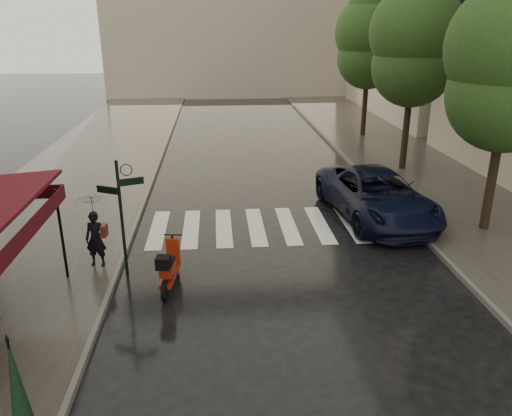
{
  "coord_description": "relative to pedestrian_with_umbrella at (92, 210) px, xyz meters",
  "views": [
    {
      "loc": [
        1.23,
        -8.94,
        6.22
      ],
      "look_at": [
        2.28,
        3.97,
        1.4
      ],
      "focal_mm": 35.0,
      "sensor_mm": 36.0,
      "label": 1
    }
  ],
  "objects": [
    {
      "name": "scooter",
      "position": [
        1.99,
        -1.19,
        -1.15
      ],
      "size": [
        0.56,
        1.79,
        1.18
      ],
      "rotation": [
        0.0,
        0.0,
        -0.12
      ],
      "color": "black",
      "rests_on": "ground"
    },
    {
      "name": "crosswalk",
      "position": [
        4.97,
        2.62,
        -1.69
      ],
      "size": [
        7.85,
        3.2,
        0.01
      ],
      "color": "silver",
      "rests_on": "ground"
    },
    {
      "name": "parasol_back",
      "position": [
        0.35,
        -6.4,
        -0.43
      ],
      "size": [
        0.4,
        0.4,
        2.14
      ],
      "color": "black",
      "rests_on": "sidewalk_near"
    },
    {
      "name": "tree_far",
      "position": [
        11.7,
        15.62,
        3.76
      ],
      "size": [
        3.8,
        3.8,
        8.16
      ],
      "color": "black",
      "rests_on": "sidewalk_far"
    },
    {
      "name": "pedestrian_with_umbrella",
      "position": [
        0.0,
        0.0,
        0.0
      ],
      "size": [
        1.0,
        1.02,
        2.37
      ],
      "rotation": [
        0.0,
        0.0,
        -0.13
      ],
      "color": "black",
      "rests_on": "sidewalk_near"
    },
    {
      "name": "signpost",
      "position": [
        0.8,
        -0.38,
        0.13
      ],
      "size": [
        1.17,
        0.29,
        3.1
      ],
      "color": "black",
      "rests_on": "ground"
    },
    {
      "name": "ground",
      "position": [
        2.0,
        -3.38,
        -1.7
      ],
      "size": [
        120.0,
        120.0,
        0.0
      ],
      "primitive_type": "plane",
      "color": "black",
      "rests_on": "ground"
    },
    {
      "name": "curb_far",
      "position": [
        9.45,
        8.62,
        -1.62
      ],
      "size": [
        0.12,
        60.0,
        0.16
      ],
      "primitive_type": "cube",
      "color": "#595651",
      "rests_on": "ground"
    },
    {
      "name": "sidewalk_far",
      "position": [
        12.25,
        8.62,
        -1.64
      ],
      "size": [
        5.5,
        60.0,
        0.12
      ],
      "primitive_type": "cube",
      "color": "#38332D",
      "rests_on": "ground"
    },
    {
      "name": "curb_near",
      "position": [
        0.55,
        8.62,
        -1.62
      ],
      "size": [
        0.12,
        60.0,
        0.16
      ],
      "primitive_type": "cube",
      "color": "#595651",
      "rests_on": "ground"
    },
    {
      "name": "sidewalk_near",
      "position": [
        -2.5,
        8.62,
        -1.64
      ],
      "size": [
        6.0,
        60.0,
        0.12
      ],
      "primitive_type": "cube",
      "color": "#38332D",
      "rests_on": "ground"
    },
    {
      "name": "tree_mid",
      "position": [
        11.5,
        8.62,
        3.89
      ],
      "size": [
        3.8,
        3.8,
        8.34
      ],
      "color": "black",
      "rests_on": "sidewalk_far"
    },
    {
      "name": "parked_car",
      "position": [
        8.52,
        3.1,
        -0.9
      ],
      "size": [
        3.31,
        6.02,
        1.6
      ],
      "primitive_type": "imported",
      "rotation": [
        0.0,
        0.0,
        0.12
      ],
      "color": "black",
      "rests_on": "ground"
    }
  ]
}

